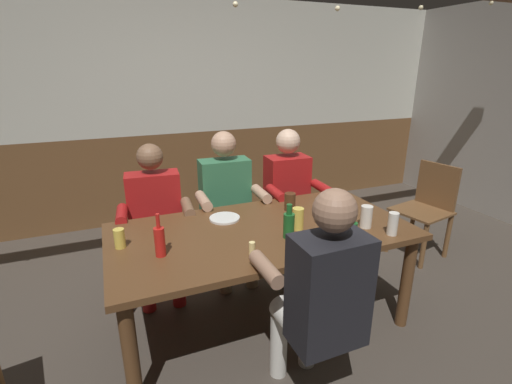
% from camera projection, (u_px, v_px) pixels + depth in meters
% --- Properties ---
extents(ground_plane, '(8.04, 8.04, 0.00)m').
position_uv_depth(ground_plane, '(263.00, 322.00, 2.64)').
color(ground_plane, '#423A33').
extents(back_wall_upper, '(6.70, 0.12, 1.45)m').
position_uv_depth(back_wall_upper, '(182.00, 67.00, 4.06)').
color(back_wall_upper, beige).
extents(back_wall_wainscot, '(6.70, 0.12, 1.01)m').
position_uv_depth(back_wall_wainscot, '(189.00, 173.00, 4.46)').
color(back_wall_wainscot, brown).
rests_on(back_wall_wainscot, ground_plane).
extents(dining_table, '(1.97, 0.99, 0.72)m').
position_uv_depth(dining_table, '(262.00, 241.00, 2.47)').
color(dining_table, brown).
rests_on(dining_table, ground_plane).
extents(person_0, '(0.57, 0.56, 1.19)m').
position_uv_depth(person_0, '(155.00, 214.00, 2.87)').
color(person_0, '#AD1919').
rests_on(person_0, ground_plane).
extents(person_1, '(0.57, 0.53, 1.25)m').
position_uv_depth(person_1, '(228.00, 200.00, 3.08)').
color(person_1, '#33724C').
rests_on(person_1, ground_plane).
extents(person_2, '(0.52, 0.55, 1.23)m').
position_uv_depth(person_2, '(290.00, 192.00, 3.30)').
color(person_2, '#AD1919').
rests_on(person_2, ground_plane).
extents(person_3, '(0.50, 0.52, 1.25)m').
position_uv_depth(person_3, '(320.00, 294.00, 1.81)').
color(person_3, black).
rests_on(person_3, ground_plane).
extents(chair_empty_near_right, '(0.51, 0.51, 0.88)m').
position_uv_depth(chair_empty_near_right, '(427.00, 207.00, 3.49)').
color(chair_empty_near_right, brown).
rests_on(chair_empty_near_right, ground_plane).
extents(table_candle, '(0.04, 0.04, 0.08)m').
position_uv_depth(table_candle, '(252.00, 249.00, 2.09)').
color(table_candle, '#F9E08C').
rests_on(table_candle, dining_table).
extents(condiment_caddy, '(0.14, 0.10, 0.05)m').
position_uv_depth(condiment_caddy, '(338.00, 205.00, 2.79)').
color(condiment_caddy, '#B2B7BC').
rests_on(condiment_caddy, dining_table).
extents(plate_0, '(0.21, 0.21, 0.01)m').
position_uv_depth(plate_0, '(225.00, 218.00, 2.59)').
color(plate_0, white).
rests_on(plate_0, dining_table).
extents(bottle_0, '(0.06, 0.06, 0.19)m').
position_uv_depth(bottle_0, '(352.00, 232.00, 2.21)').
color(bottle_0, '#195923').
rests_on(bottle_0, dining_table).
extents(bottle_1, '(0.06, 0.06, 0.26)m').
position_uv_depth(bottle_1, '(160.00, 241.00, 2.07)').
color(bottle_1, red).
rests_on(bottle_1, dining_table).
extents(bottle_2, '(0.07, 0.07, 0.22)m').
position_uv_depth(bottle_2, '(289.00, 224.00, 2.29)').
color(bottle_2, '#195923').
rests_on(bottle_2, dining_table).
extents(pint_glass_0, '(0.08, 0.08, 0.13)m').
position_uv_depth(pint_glass_0, '(290.00, 202.00, 2.74)').
color(pint_glass_0, '#4C2D19').
rests_on(pint_glass_0, dining_table).
extents(pint_glass_1, '(0.08, 0.08, 0.15)m').
position_uv_depth(pint_glass_1, '(366.00, 217.00, 2.44)').
color(pint_glass_1, white).
rests_on(pint_glass_1, dining_table).
extents(pint_glass_2, '(0.06, 0.06, 0.15)m').
position_uv_depth(pint_glass_2, '(393.00, 224.00, 2.34)').
color(pint_glass_2, white).
rests_on(pint_glass_2, dining_table).
extents(pint_glass_3, '(0.06, 0.06, 0.12)m').
position_uv_depth(pint_glass_3, '(120.00, 238.00, 2.17)').
color(pint_glass_3, '#E5C64C').
rests_on(pint_glass_3, dining_table).
extents(pint_glass_4, '(0.08, 0.08, 0.15)m').
position_uv_depth(pint_glass_4, '(298.00, 219.00, 2.42)').
color(pint_glass_4, '#E5C64C').
rests_on(pint_glass_4, dining_table).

